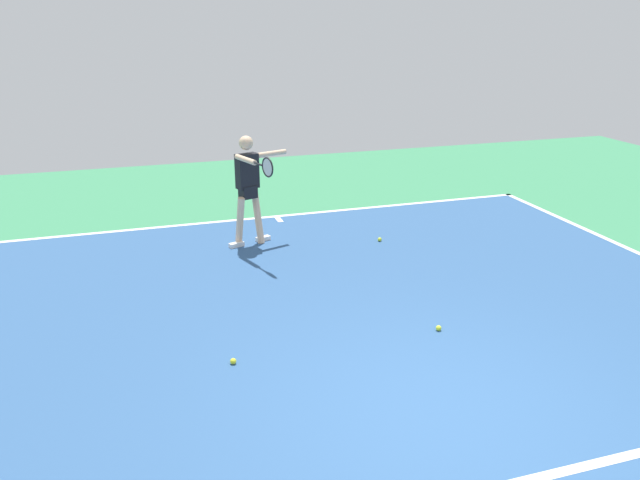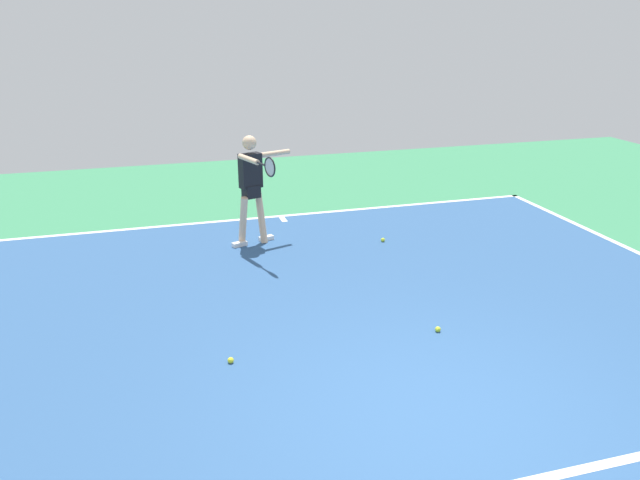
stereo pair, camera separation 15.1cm
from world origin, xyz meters
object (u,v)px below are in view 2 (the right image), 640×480
at_px(tennis_ball_by_baseline, 438,329).
at_px(tennis_ball_far_corner, 383,240).
at_px(tennis_player, 252,183).
at_px(tennis_ball_by_sideline, 231,360).

bearing_deg(tennis_ball_by_baseline, tennis_ball_far_corner, -99.92).
distance_m(tennis_player, tennis_ball_by_baseline, 4.00).
relative_size(tennis_ball_far_corner, tennis_ball_by_sideline, 1.00).
xyz_separation_m(tennis_ball_by_baseline, tennis_ball_by_sideline, (2.43, 0.02, 0.00)).
bearing_deg(tennis_ball_by_sideline, tennis_ball_far_corner, -133.81).
distance_m(tennis_player, tennis_ball_by_sideline, 3.85).
relative_size(tennis_player, tennis_ball_far_corner, 26.80).
relative_size(tennis_ball_by_baseline, tennis_ball_by_sideline, 1.00).
bearing_deg(tennis_ball_by_baseline, tennis_ball_by_sideline, 0.41).
distance_m(tennis_ball_far_corner, tennis_ball_by_sideline, 4.29).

